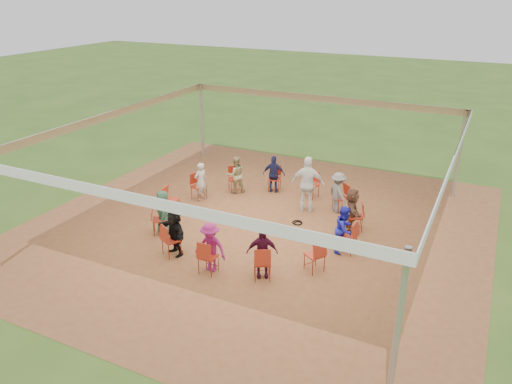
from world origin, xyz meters
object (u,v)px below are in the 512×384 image
at_px(chair_10, 262,263).
at_px(person_seated_2, 274,174).
at_px(chair_12, 348,237).
at_px(cable_coil, 298,223).
at_px(chair_1, 341,198).
at_px(chair_3, 274,179).
at_px(chair_5, 199,187).
at_px(chair_4, 235,179).
at_px(laptop, 346,211).
at_px(chair_11, 315,255).
at_px(chair_7, 160,219).
at_px(standing_person, 308,184).
at_px(person_seated_6, 175,232).
at_px(person_seated_8, 262,253).
at_px(chair_9, 208,257).
at_px(person_seated_4, 201,182).
at_px(person_seated_1, 338,192).
at_px(person_seated_7, 210,247).
at_px(chair_8, 171,240).
at_px(person_seated_0, 352,210).
at_px(person_seated_5, 163,212).
at_px(chair_2, 312,185).
at_px(chair_6, 171,200).
at_px(person_seated_9, 344,229).
at_px(person_seated_3, 236,175).
at_px(chair_0, 355,216).

height_order(chair_10, person_seated_2, person_seated_2).
height_order(chair_10, chair_12, same).
bearing_deg(cable_coil, chair_1, 58.53).
relative_size(chair_3, chair_5, 1.00).
height_order(chair_4, chair_10, same).
xyz_separation_m(chair_4, chair_5, (-0.77, -1.14, 0.00)).
xyz_separation_m(person_seated_2, laptop, (3.09, -1.73, -0.04)).
distance_m(chair_5, chair_11, 5.70).
relative_size(chair_7, laptop, 2.16).
bearing_deg(chair_10, chair_4, 96.92).
relative_size(chair_12, laptop, 2.16).
bearing_deg(standing_person, chair_4, -20.19).
xyz_separation_m(chair_10, person_seated_6, (-2.61, 0.09, 0.21)).
bearing_deg(chair_10, person_seated_8, 90.00).
relative_size(chair_7, chair_9, 1.00).
relative_size(chair_9, cable_coil, 2.52).
distance_m(chair_3, person_seated_4, 2.62).
bearing_deg(chair_10, standing_person, 67.62).
bearing_deg(person_seated_1, person_seated_7, 110.77).
bearing_deg(chair_1, chair_8, 96.92).
bearing_deg(person_seated_4, chair_5, -90.00).
distance_m(person_seated_0, person_seated_5, 5.46).
bearing_deg(chair_11, chair_2, 55.38).
distance_m(chair_5, chair_12, 5.70).
height_order(chair_4, chair_7, same).
xyz_separation_m(chair_9, person_seated_5, (-2.27, 1.29, 0.21)).
distance_m(chair_1, chair_11, 3.81).
bearing_deg(person_seated_0, person_seated_4, 69.23).
bearing_deg(chair_6, chair_11, 69.23).
height_order(chair_6, person_seated_2, person_seated_2).
distance_m(person_seated_1, person_seated_9, 2.56).
height_order(person_seated_0, cable_coil, person_seated_0).
distance_m(chair_2, chair_4, 2.67).
relative_size(person_seated_3, person_seated_4, 1.00).
height_order(chair_1, person_seated_5, person_seated_5).
bearing_deg(chair_8, chair_10, 27.69).
distance_m(person_seated_1, person_seated_2, 2.56).
xyz_separation_m(person_seated_1, person_seated_2, (-2.49, 0.60, 0.00)).
bearing_deg(person_seated_6, person_seated_0, 69.23).
xyz_separation_m(chair_9, person_seated_2, (-0.69, 5.54, 0.21)).
relative_size(chair_2, person_seated_3, 0.69).
bearing_deg(chair_0, chair_6, 83.08).
relative_size(chair_12, person_seated_7, 0.69).
distance_m(chair_11, person_seated_7, 2.62).
bearing_deg(chair_12, person_seated_0, 18.80).
bearing_deg(person_seated_0, person_seated_3, 55.38).
bearing_deg(chair_4, chair_3, 166.15).
bearing_deg(person_seated_1, person_seated_5, 83.08).
bearing_deg(chair_9, chair_8, 166.15).
distance_m(chair_0, chair_12, 1.37).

